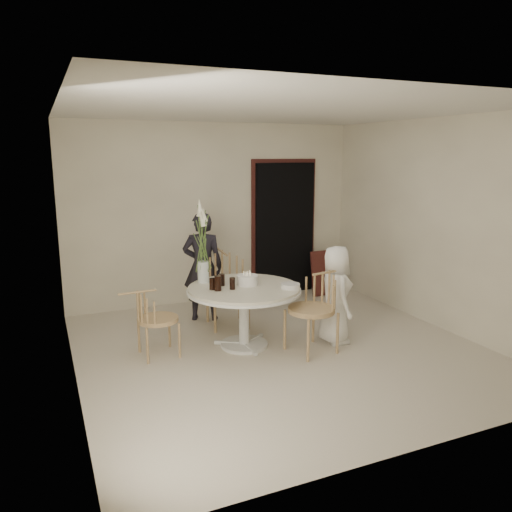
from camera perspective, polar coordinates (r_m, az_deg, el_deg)
name	(u,v)px	position (r m, az deg, el deg)	size (l,w,h in m)	color
ground	(280,349)	(5.95, 2.75, -10.55)	(4.50, 4.50, 0.00)	beige
room_shell	(281,211)	(5.54, 2.91, 5.15)	(4.50, 4.50, 4.50)	white
doorway	(284,229)	(8.07, 3.27, 3.11)	(1.00, 0.10, 2.10)	black
door_trim	(283,225)	(8.10, 3.14, 3.57)	(1.12, 0.03, 2.22)	#50211B
table	(244,296)	(5.82, -1.39, -4.60)	(1.33, 1.33, 0.73)	silver
picture_frame	(326,273)	(8.13, 8.05, -1.89)	(0.54, 0.04, 0.72)	#50211B
chair_far	(225,277)	(6.66, -3.60, -2.43)	(0.58, 0.62, 0.97)	tan
chair_right	(320,299)	(5.79, 7.37, -4.95)	(0.61, 0.57, 0.93)	tan
chair_left	(148,314)	(5.67, -12.23, -6.45)	(0.49, 0.46, 0.79)	tan
girl	(203,267)	(6.78, -6.11, -1.21)	(0.54, 0.36, 1.49)	black
boy	(335,295)	(6.04, 9.06, -4.39)	(0.58, 0.38, 1.18)	white
birthday_cake	(247,280)	(5.85, -0.99, -2.77)	(0.24, 0.24, 0.17)	white
cola_tumbler_a	(218,283)	(5.62, -4.38, -3.13)	(0.08, 0.08, 0.17)	black
cola_tumbler_b	(232,283)	(5.67, -2.72, -3.15)	(0.06, 0.06, 0.14)	black
cola_tumbler_c	(212,284)	(5.67, -5.05, -3.20)	(0.06, 0.06, 0.13)	black
cola_tumbler_d	(222,280)	(5.83, -3.91, -2.73)	(0.06, 0.06, 0.14)	black
plate_stack	(290,286)	(5.73, 3.96, -3.43)	(0.22, 0.22, 0.05)	white
flower_vase	(203,246)	(5.92, -6.12, 1.19)	(0.14, 0.14, 1.01)	silver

